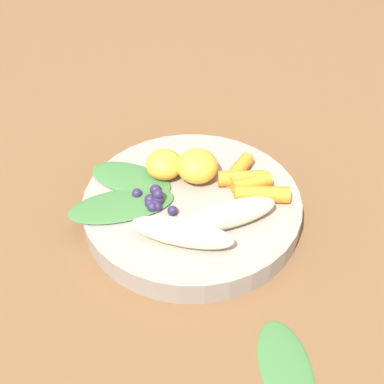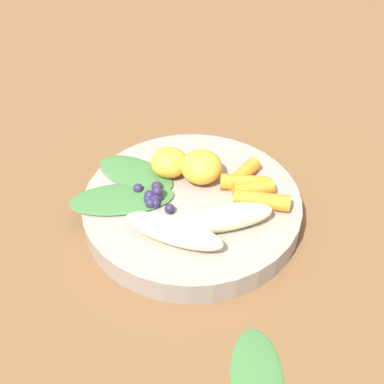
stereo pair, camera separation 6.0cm
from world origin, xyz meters
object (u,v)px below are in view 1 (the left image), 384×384
Objects in this scene: orange_segment_near at (164,164)px; kale_leaf_stray at (286,366)px; bowl at (192,207)px; banana_peeled_right at (182,232)px; banana_peeled_left at (229,215)px.

kale_leaf_stray is (-0.11, -0.25, -0.05)m from orange_segment_near.
bowl is 0.08m from banana_peeled_right.
banana_peeled_right reaches higher than kale_leaf_stray.
banana_peeled_left reaches higher than bowl.
banana_peeled_right is (-0.06, -0.04, 0.03)m from bowl.
banana_peeled_right is at bearing -172.67° from banana_peeled_left.
orange_segment_near is 0.28m from kale_leaf_stray.
banana_peeled_right is at bearing -149.33° from bowl.
orange_segment_near is 0.45× the size of kale_leaf_stray.
orange_segment_near reaches higher than banana_peeled_right.
banana_peeled_left is 1.11× the size of kale_leaf_stray.
kale_leaf_stray is at bearing -117.18° from bowl.
banana_peeled_left reaches higher than kale_leaf_stray.
kale_leaf_stray is at bearing -114.17° from orange_segment_near.
banana_peeled_left is at bearing -170.50° from kale_leaf_stray.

